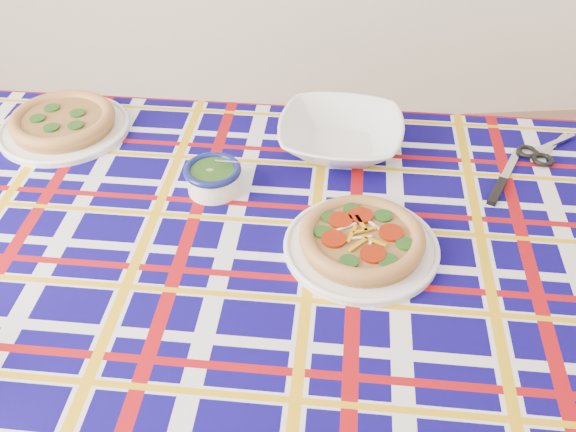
{
  "coord_description": "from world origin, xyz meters",
  "views": [
    {
      "loc": [
        -0.25,
        -0.65,
        1.63
      ],
      "look_at": [
        -0.18,
        0.34,
        0.79
      ],
      "focal_mm": 40.0,
      "sensor_mm": 36.0,
      "label": 1
    }
  ],
  "objects_px": {
    "dining_table": "(272,267)",
    "serving_bowl": "(341,136)",
    "main_focaccia_plate": "(362,238)",
    "pesto_bowl": "(213,176)"
  },
  "relations": [
    {
      "from": "dining_table",
      "to": "serving_bowl",
      "type": "xyz_separation_m",
      "value": [
        0.18,
        0.31,
        0.12
      ]
    },
    {
      "from": "main_focaccia_plate",
      "to": "pesto_bowl",
      "type": "relative_size",
      "value": 2.51
    },
    {
      "from": "dining_table",
      "to": "pesto_bowl",
      "type": "xyz_separation_m",
      "value": [
        -0.12,
        0.17,
        0.12
      ]
    },
    {
      "from": "main_focaccia_plate",
      "to": "pesto_bowl",
      "type": "xyz_separation_m",
      "value": [
        -0.29,
        0.21,
        0.01
      ]
    },
    {
      "from": "serving_bowl",
      "to": "dining_table",
      "type": "bearing_deg",
      "value": -120.02
    },
    {
      "from": "main_focaccia_plate",
      "to": "pesto_bowl",
      "type": "bearing_deg",
      "value": 143.71
    },
    {
      "from": "dining_table",
      "to": "main_focaccia_plate",
      "type": "relative_size",
      "value": 5.74
    },
    {
      "from": "main_focaccia_plate",
      "to": "serving_bowl",
      "type": "height_order",
      "value": "serving_bowl"
    },
    {
      "from": "dining_table",
      "to": "main_focaccia_plate",
      "type": "bearing_deg",
      "value": -4.55
    },
    {
      "from": "pesto_bowl",
      "to": "serving_bowl",
      "type": "bearing_deg",
      "value": 25.54
    }
  ]
}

